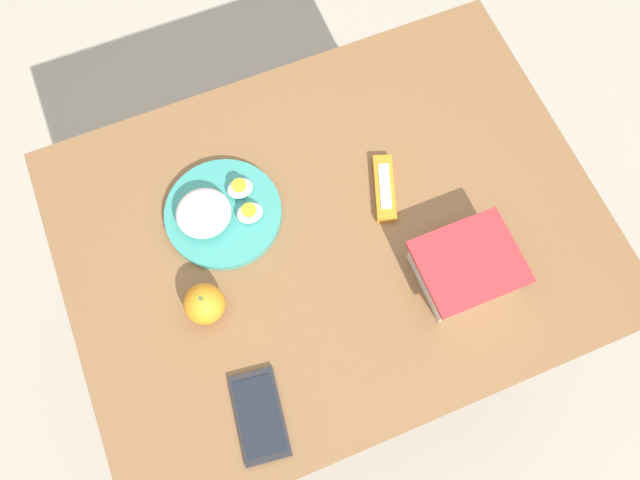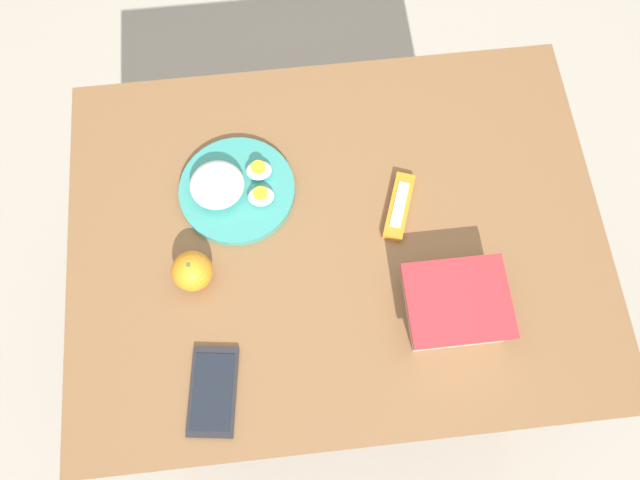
# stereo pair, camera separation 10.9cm
# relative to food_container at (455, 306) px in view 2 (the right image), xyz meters

# --- Properties ---
(ground_plane) EXTENTS (10.00, 10.00, 0.00)m
(ground_plane) POSITION_rel_food_container_xyz_m (0.19, -0.17, -0.75)
(ground_plane) COLOR #B2A899
(table) EXTENTS (1.02, 0.77, 0.71)m
(table) POSITION_rel_food_container_xyz_m (0.19, -0.17, -0.11)
(table) COLOR brown
(table) RESTS_ON ground_plane
(food_container) EXTENTS (0.18, 0.15, 0.07)m
(food_container) POSITION_rel_food_container_xyz_m (0.00, 0.00, 0.00)
(food_container) COLOR white
(food_container) RESTS_ON table
(orange_fruit) EXTENTS (0.07, 0.07, 0.07)m
(orange_fruit) POSITION_rel_food_container_xyz_m (0.46, -0.11, 0.01)
(orange_fruit) COLOR orange
(orange_fruit) RESTS_ON table
(rice_plate) EXTENTS (0.22, 0.22, 0.07)m
(rice_plate) POSITION_rel_food_container_xyz_m (0.38, -0.28, -0.01)
(rice_plate) COLOR teal
(rice_plate) RESTS_ON table
(candy_bar) EXTENTS (0.08, 0.14, 0.02)m
(candy_bar) POSITION_rel_food_container_xyz_m (0.06, -0.21, -0.02)
(candy_bar) COLOR orange
(candy_bar) RESTS_ON table
(cell_phone) EXTENTS (0.10, 0.16, 0.01)m
(cell_phone) POSITION_rel_food_container_xyz_m (0.44, 0.10, -0.03)
(cell_phone) COLOR #232328
(cell_phone) RESTS_ON table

